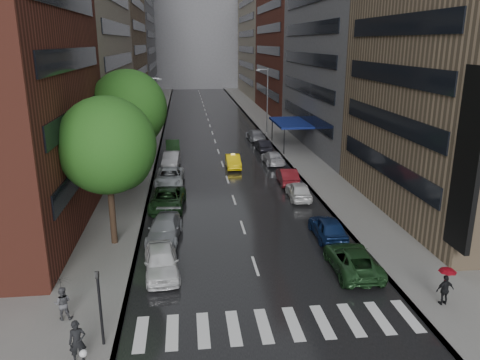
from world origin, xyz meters
name	(u,v)px	position (x,y,z in m)	size (l,w,h in m)	color
ground	(267,302)	(0.00, 0.00, 0.00)	(220.00, 220.00, 0.00)	gray
road	(211,128)	(0.00, 50.00, 0.01)	(14.00, 140.00, 0.01)	black
sidewalk_left	(151,129)	(-9.00, 50.00, 0.07)	(4.00, 140.00, 0.15)	gray
sidewalk_right	(269,126)	(9.00, 50.00, 0.07)	(4.00, 140.00, 0.15)	gray
crosswalk	(279,325)	(0.20, -2.00, 0.01)	(13.15, 2.80, 0.01)	silver
buildings_left	(110,19)	(-15.00, 58.79, 15.99)	(8.00, 108.00, 38.00)	maroon
buildings_right	(300,26)	(15.00, 56.70, 15.03)	(8.05, 109.10, 36.00)	#937A5B
building_far	(196,29)	(0.00, 118.00, 16.00)	(40.00, 14.00, 32.00)	slate
tree_near	(107,146)	(-8.60, 8.05, 6.56)	(6.01, 6.01, 9.58)	#382619
tree_mid	(128,108)	(-8.60, 20.26, 7.17)	(6.57, 6.57, 10.47)	#382619
tree_far	(143,112)	(-8.60, 34.07, 4.92)	(4.51, 4.51, 7.19)	#382619
taxi	(233,161)	(0.99, 26.38, 0.68)	(1.44, 4.12, 1.36)	yellow
parked_cars_left	(168,189)	(-5.40, 17.33, 0.76)	(3.01, 35.06, 1.57)	white
parked_cars_right	(288,177)	(5.40, 19.92, 0.72)	(2.54, 42.61, 1.53)	#1C3F1E
ped_bag_walker	(78,343)	(-8.38, -3.81, 1.05)	(0.76, 0.58, 1.86)	black
ped_black_umbrella	(62,295)	(-9.74, -0.56, 1.39)	(0.96, 0.98, 2.09)	#4C4C51
ped_red_umbrella	(446,283)	(8.60, -1.43, 1.34)	(0.95, 0.82, 2.01)	black
traffic_light	(100,301)	(-7.60, -2.74, 2.23)	(0.18, 0.15, 3.45)	black
street_lamp_left	(148,117)	(-7.72, 30.00, 4.89)	(1.74, 0.22, 9.00)	gray
street_lamp_right	(267,99)	(7.72, 45.00, 4.89)	(1.74, 0.22, 9.00)	gray
awning	(291,123)	(8.98, 35.00, 3.13)	(4.00, 8.00, 3.12)	navy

